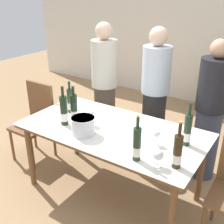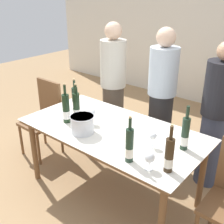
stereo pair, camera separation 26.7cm
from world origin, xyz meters
The scene contains 16 objects.
ground_plane centered at (0.00, 0.00, 0.00)m, with size 12.00×12.00×0.00m, color #A37F56.
dining_table centered at (0.00, 0.00, 0.69)m, with size 1.81×0.94×0.77m.
ice_bucket centered at (-0.17, -0.23, 0.86)m, with size 0.23×0.23×0.17m.
wine_bottle_0 centered at (0.46, -0.34, 0.90)m, with size 0.07×0.07×0.40m.
wine_bottle_1 centered at (-0.41, -0.08, 0.91)m, with size 0.07×0.07×0.40m.
wine_bottle_2 centered at (0.76, -0.25, 0.90)m, with size 0.07×0.07×0.39m.
wine_bottle_3 centered at (0.71, 0.11, 0.91)m, with size 0.07×0.07×0.40m.
wine_bottle_4 centered at (-0.45, -0.18, 0.91)m, with size 0.07×0.07×0.42m.
wine_bottle_5 centered at (-0.60, 0.08, 0.89)m, with size 0.07×0.07×0.37m.
wine_glass_0 centered at (-0.23, -0.04, 0.88)m, with size 0.08×0.08×0.16m.
wine_glass_1 centered at (0.48, -0.04, 0.87)m, with size 0.07×0.07×0.14m.
wine_glass_2 centered at (0.64, -0.32, 0.86)m, with size 0.08×0.08×0.14m.
chair_left_end centered at (-1.20, 0.09, 0.54)m, with size 0.42×0.42×0.96m.
person_host centered at (-0.65, 0.80, 0.83)m, with size 0.33×0.33×1.66m.
person_guest_left centered at (0.05, 0.84, 0.83)m, with size 0.33×0.33×1.65m.
person_guest_right centered at (0.71, 0.84, 0.79)m, with size 0.33×0.33×1.58m.
Camera 2 is at (1.56, -1.87, 2.04)m, focal length 45.00 mm.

